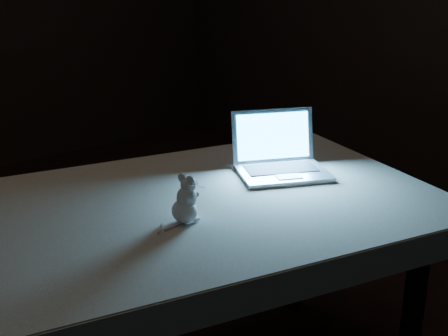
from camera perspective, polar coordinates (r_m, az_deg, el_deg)
table at (r=2.01m, az=-1.93°, el=-12.87°), size 1.52×1.16×0.73m
tablecloth at (r=1.86m, az=-2.28°, el=-4.37°), size 1.72×1.48×0.09m
laptop at (r=2.02m, az=5.74°, el=1.99°), size 0.38×0.37×0.20m
plush_mouse at (r=1.67m, az=-3.81°, el=-3.01°), size 0.13×0.13×0.14m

